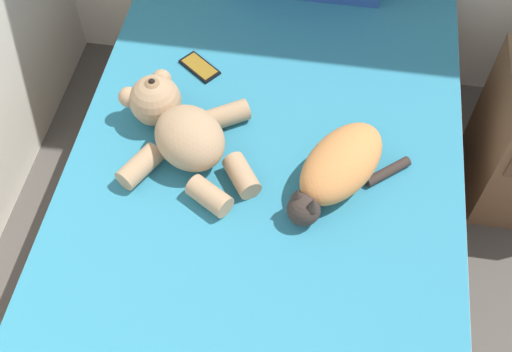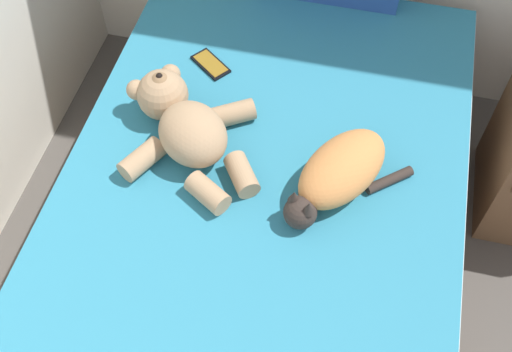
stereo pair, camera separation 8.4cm
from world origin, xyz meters
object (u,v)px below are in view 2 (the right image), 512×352
(bed, at_px, (260,230))
(cat, at_px, (338,173))
(cell_phone, at_px, (211,64))
(teddy_bear, at_px, (184,124))

(bed, bearing_deg, cat, 12.00)
(cat, relative_size, cell_phone, 2.54)
(bed, distance_m, cell_phone, 0.61)
(cat, height_order, cell_phone, cat)
(bed, relative_size, cat, 4.91)
(cat, bearing_deg, teddy_bear, 171.87)
(teddy_bear, height_order, cell_phone, teddy_bear)
(cat, bearing_deg, cell_phone, 141.45)
(cat, xyz_separation_m, teddy_bear, (-0.50, 0.07, 0.01))
(cat, distance_m, cell_phone, 0.66)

